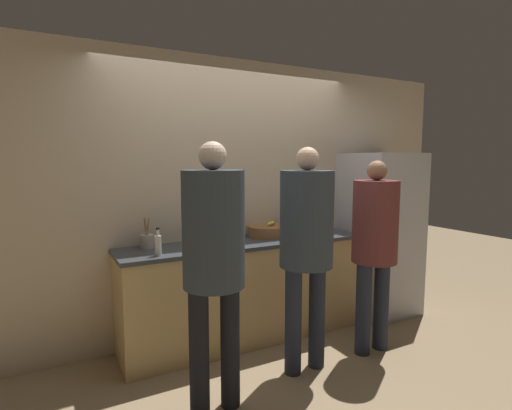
{
  "coord_description": "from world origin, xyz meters",
  "views": [
    {
      "loc": [
        -1.63,
        -2.88,
        1.67
      ],
      "look_at": [
        0.0,
        0.13,
        1.28
      ],
      "focal_mm": 28.0,
      "sensor_mm": 36.0,
      "label": 1
    }
  ],
  "objects_px": {
    "fruit_bowl": "(267,231)",
    "cup_white": "(322,229)",
    "bottle_clear": "(158,245)",
    "person_right": "(375,237)",
    "utensil_crock": "(147,241)",
    "refrigerator": "(379,233)",
    "person_center": "(306,235)",
    "person_left": "(214,250)",
    "bottle_amber": "(297,223)",
    "cup_yellow": "(198,238)"
  },
  "relations": [
    {
      "from": "fruit_bowl",
      "to": "cup_white",
      "type": "bearing_deg",
      "value": -18.56
    },
    {
      "from": "bottle_clear",
      "to": "person_right",
      "type": "bearing_deg",
      "value": -18.45
    },
    {
      "from": "utensil_crock",
      "to": "refrigerator",
      "type": "bearing_deg",
      "value": -4.92
    },
    {
      "from": "refrigerator",
      "to": "person_center",
      "type": "bearing_deg",
      "value": -155.62
    },
    {
      "from": "person_center",
      "to": "fruit_bowl",
      "type": "height_order",
      "value": "person_center"
    },
    {
      "from": "utensil_crock",
      "to": "fruit_bowl",
      "type": "bearing_deg",
      "value": -1.72
    },
    {
      "from": "person_left",
      "to": "bottle_amber",
      "type": "height_order",
      "value": "person_left"
    },
    {
      "from": "fruit_bowl",
      "to": "person_right",
      "type": "bearing_deg",
      "value": -56.24
    },
    {
      "from": "fruit_bowl",
      "to": "person_left",
      "type": "bearing_deg",
      "value": -134.57
    },
    {
      "from": "person_right",
      "to": "utensil_crock",
      "type": "relative_size",
      "value": 6.43
    },
    {
      "from": "cup_white",
      "to": "person_right",
      "type": "bearing_deg",
      "value": -86.56
    },
    {
      "from": "person_left",
      "to": "person_right",
      "type": "distance_m",
      "value": 1.53
    },
    {
      "from": "person_left",
      "to": "bottle_clear",
      "type": "relative_size",
      "value": 8.02
    },
    {
      "from": "fruit_bowl",
      "to": "cup_yellow",
      "type": "distance_m",
      "value": 0.71
    },
    {
      "from": "bottle_clear",
      "to": "bottle_amber",
      "type": "height_order",
      "value": "bottle_amber"
    },
    {
      "from": "person_center",
      "to": "bottle_clear",
      "type": "bearing_deg",
      "value": 151.28
    },
    {
      "from": "refrigerator",
      "to": "cup_yellow",
      "type": "distance_m",
      "value": 2.03
    },
    {
      "from": "person_left",
      "to": "person_right",
      "type": "height_order",
      "value": "person_left"
    },
    {
      "from": "person_left",
      "to": "utensil_crock",
      "type": "xyz_separation_m",
      "value": [
        -0.19,
        1.01,
        -0.11
      ]
    },
    {
      "from": "refrigerator",
      "to": "cup_yellow",
      "type": "bearing_deg",
      "value": 175.01
    },
    {
      "from": "person_left",
      "to": "fruit_bowl",
      "type": "relative_size",
      "value": 4.77
    },
    {
      "from": "person_right",
      "to": "bottle_clear",
      "type": "height_order",
      "value": "person_right"
    },
    {
      "from": "person_center",
      "to": "bottle_clear",
      "type": "xyz_separation_m",
      "value": [
        -1.01,
        0.55,
        -0.08
      ]
    },
    {
      "from": "cup_yellow",
      "to": "bottle_clear",
      "type": "bearing_deg",
      "value": -147.08
    },
    {
      "from": "bottle_clear",
      "to": "fruit_bowl",
      "type": "bearing_deg",
      "value": 13.74
    },
    {
      "from": "person_right",
      "to": "fruit_bowl",
      "type": "xyz_separation_m",
      "value": [
        -0.57,
        0.85,
        -0.03
      ]
    },
    {
      "from": "cup_yellow",
      "to": "cup_white",
      "type": "xyz_separation_m",
      "value": [
        1.23,
        -0.18,
        -0.0
      ]
    },
    {
      "from": "cup_yellow",
      "to": "cup_white",
      "type": "height_order",
      "value": "cup_yellow"
    },
    {
      "from": "refrigerator",
      "to": "cup_white",
      "type": "xyz_separation_m",
      "value": [
        -0.78,
        0.0,
        0.11
      ]
    },
    {
      "from": "person_right",
      "to": "bottle_amber",
      "type": "distance_m",
      "value": 0.93
    },
    {
      "from": "fruit_bowl",
      "to": "bottle_amber",
      "type": "relative_size",
      "value": 1.63
    },
    {
      "from": "fruit_bowl",
      "to": "bottle_clear",
      "type": "height_order",
      "value": "bottle_clear"
    },
    {
      "from": "refrigerator",
      "to": "person_right",
      "type": "distance_m",
      "value": 1.01
    },
    {
      "from": "person_left",
      "to": "cup_white",
      "type": "distance_m",
      "value": 1.69
    },
    {
      "from": "person_right",
      "to": "cup_yellow",
      "type": "bearing_deg",
      "value": 146.45
    },
    {
      "from": "person_center",
      "to": "bottle_amber",
      "type": "bearing_deg",
      "value": 59.82
    },
    {
      "from": "utensil_crock",
      "to": "cup_yellow",
      "type": "relative_size",
      "value": 2.59
    },
    {
      "from": "cup_white",
      "to": "person_left",
      "type": "bearing_deg",
      "value": -151.77
    },
    {
      "from": "person_left",
      "to": "bottle_clear",
      "type": "height_order",
      "value": "person_left"
    },
    {
      "from": "refrigerator",
      "to": "person_right",
      "type": "height_order",
      "value": "refrigerator"
    },
    {
      "from": "bottle_amber",
      "to": "person_right",
      "type": "bearing_deg",
      "value": -78.86
    },
    {
      "from": "person_right",
      "to": "bottle_clear",
      "type": "distance_m",
      "value": 1.8
    },
    {
      "from": "bottle_amber",
      "to": "cup_white",
      "type": "height_order",
      "value": "bottle_amber"
    },
    {
      "from": "person_center",
      "to": "cup_white",
      "type": "height_order",
      "value": "person_center"
    },
    {
      "from": "cup_yellow",
      "to": "person_left",
      "type": "bearing_deg",
      "value": -104.39
    },
    {
      "from": "refrigerator",
      "to": "person_left",
      "type": "distance_m",
      "value": 2.41
    },
    {
      "from": "person_right",
      "to": "bottle_amber",
      "type": "relative_size",
      "value": 7.24
    },
    {
      "from": "person_right",
      "to": "bottle_amber",
      "type": "height_order",
      "value": "person_right"
    },
    {
      "from": "person_left",
      "to": "person_right",
      "type": "xyz_separation_m",
      "value": [
        1.52,
        0.13,
        -0.09
      ]
    },
    {
      "from": "refrigerator",
      "to": "utensil_crock",
      "type": "xyz_separation_m",
      "value": [
        -2.46,
        0.21,
        0.12
      ]
    }
  ]
}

